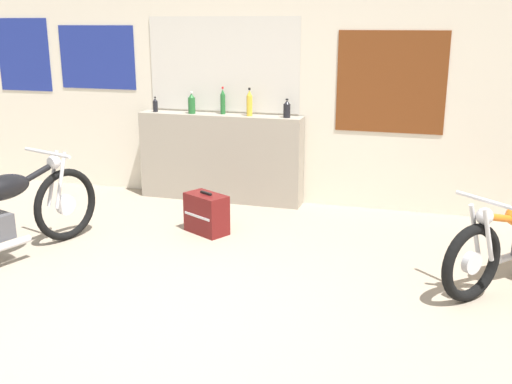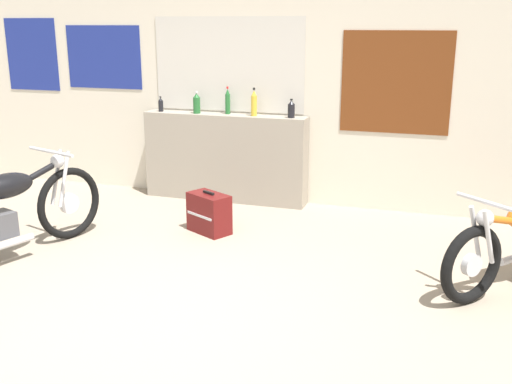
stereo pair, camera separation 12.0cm
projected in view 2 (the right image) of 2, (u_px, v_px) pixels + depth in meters
ground_plane at (154, 322)px, 4.24m from camera, size 24.00×24.00×0.00m
wall_back at (277, 81)px, 6.79m from camera, size 10.00×0.07×2.80m
sill_counter at (225, 158)px, 7.04m from camera, size 1.94×0.28×1.02m
bottle_leftmost at (161, 105)px, 7.10m from camera, size 0.06×0.06×0.18m
bottle_left_center at (197, 104)px, 6.94m from camera, size 0.08×0.08×0.26m
bottle_center at (228, 102)px, 6.89m from camera, size 0.06×0.06×0.31m
bottle_right_center at (254, 103)px, 6.74m from camera, size 0.07×0.07×0.32m
bottle_rightmost at (291, 109)px, 6.62m from camera, size 0.08×0.08×0.21m
hard_case_darkred at (209, 213)px, 6.00m from camera, size 0.50×0.42×0.43m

